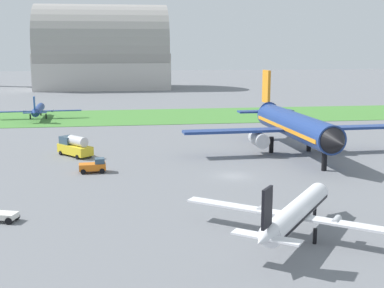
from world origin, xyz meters
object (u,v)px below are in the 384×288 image
Objects in this scene: baggage_cart_midfield at (5,216)px; fuel_truck_by_runway at (75,146)px; airplane_midfield_jet at (294,125)px; airplane_foreground_turboprop at (296,212)px; airplane_taxiing_turboprop at (38,110)px; pushback_tug_near_gate at (94,166)px.

fuel_truck_by_runway is (4.47, 30.59, 1.01)m from baggage_cart_midfield.
airplane_midfield_jet reaches higher than airplane_foreground_turboprop.
baggage_cart_midfield is at bearing -176.90° from airplane_taxiing_turboprop.
airplane_midfield_jet is at bearing 11.52° from pushback_tug_near_gate.
airplane_midfield_jet is 9.72× the size of pushback_tug_near_gate.
pushback_tug_near_gate is 11.84m from fuel_truck_by_runway.
fuel_truck_by_runway reaches higher than baggage_cart_midfield.
airplane_foreground_turboprop reaches higher than pushback_tug_near_gate.
airplane_taxiing_turboprop is 7.16× the size of baggage_cart_midfield.
airplane_midfield_jet reaches higher than fuel_truck_by_runway.
airplane_midfield_jet is 32.61m from pushback_tug_near_gate.
airplane_midfield_jet is (46.56, -46.87, 2.38)m from airplane_taxiing_turboprop.
airplane_taxiing_turboprop reaches higher than fuel_truck_by_runway.
pushback_tug_near_gate is (-31.32, -8.33, -3.66)m from airplane_midfield_jet.
airplane_foreground_turboprop is at bearing -159.97° from airplane_taxiing_turboprop.
pushback_tug_near_gate is at bearing 71.86° from airplane_foreground_turboprop.
baggage_cart_midfield is at bearing -56.89° from airplane_midfield_jet.
airplane_foreground_turboprop reaches higher than baggage_cart_midfield.
fuel_truck_by_runway is at bearing 67.18° from airplane_foreground_turboprop.
airplane_taxiing_turboprop is 74.86m from baggage_cart_midfield.
fuel_truck_by_runway is at bearing -96.96° from airplane_midfield_jet.
airplane_foreground_turboprop is 28.34m from baggage_cart_midfield.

